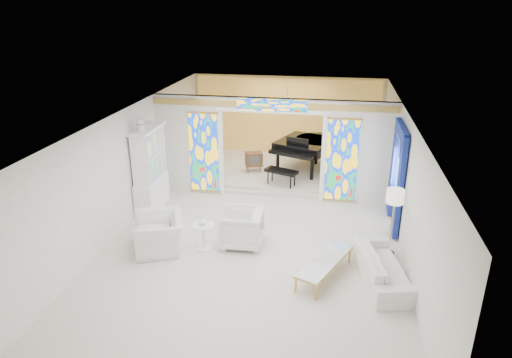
% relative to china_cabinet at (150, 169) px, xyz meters
% --- Properties ---
extents(floor, '(12.00, 12.00, 0.00)m').
position_rel_china_cabinet_xyz_m(floor, '(3.22, -0.60, -1.17)').
color(floor, silver).
rests_on(floor, ground).
extents(ceiling, '(7.00, 12.00, 0.02)m').
position_rel_china_cabinet_xyz_m(ceiling, '(3.22, -0.60, 1.83)').
color(ceiling, white).
rests_on(ceiling, wall_back).
extents(wall_back, '(7.00, 0.02, 3.00)m').
position_rel_china_cabinet_xyz_m(wall_back, '(3.22, 5.40, 0.33)').
color(wall_back, silver).
rests_on(wall_back, floor).
extents(wall_front, '(7.00, 0.02, 3.00)m').
position_rel_china_cabinet_xyz_m(wall_front, '(3.22, -6.60, 0.33)').
color(wall_front, silver).
rests_on(wall_front, floor).
extents(wall_left, '(0.02, 12.00, 3.00)m').
position_rel_china_cabinet_xyz_m(wall_left, '(-0.28, -0.60, 0.33)').
color(wall_left, silver).
rests_on(wall_left, floor).
extents(wall_right, '(0.02, 12.00, 3.00)m').
position_rel_china_cabinet_xyz_m(wall_right, '(6.72, -0.60, 0.33)').
color(wall_right, silver).
rests_on(wall_right, floor).
extents(partition_wall, '(7.00, 0.22, 3.00)m').
position_rel_china_cabinet_xyz_m(partition_wall, '(3.22, 1.40, 0.48)').
color(partition_wall, silver).
rests_on(partition_wall, floor).
extents(stained_glass_left, '(0.90, 0.04, 2.40)m').
position_rel_china_cabinet_xyz_m(stained_glass_left, '(1.19, 1.29, 0.13)').
color(stained_glass_left, gold).
rests_on(stained_glass_left, partition_wall).
extents(stained_glass_right, '(0.90, 0.04, 2.40)m').
position_rel_china_cabinet_xyz_m(stained_glass_right, '(5.25, 1.29, 0.13)').
color(stained_glass_right, gold).
rests_on(stained_glass_right, partition_wall).
extents(stained_glass_transom, '(2.00, 0.04, 0.34)m').
position_rel_china_cabinet_xyz_m(stained_glass_transom, '(3.22, 1.29, 1.65)').
color(stained_glass_transom, gold).
rests_on(stained_glass_transom, partition_wall).
extents(alcove_platform, '(6.80, 3.80, 0.18)m').
position_rel_china_cabinet_xyz_m(alcove_platform, '(3.22, 3.50, -1.08)').
color(alcove_platform, silver).
rests_on(alcove_platform, floor).
extents(gold_curtain_back, '(6.70, 0.10, 2.90)m').
position_rel_china_cabinet_xyz_m(gold_curtain_back, '(3.22, 5.28, 0.33)').
color(gold_curtain_back, gold).
rests_on(gold_curtain_back, wall_back).
extents(chandelier, '(0.48, 0.48, 0.30)m').
position_rel_china_cabinet_xyz_m(chandelier, '(3.42, 3.40, 1.38)').
color(chandelier, '#BE8E42').
rests_on(chandelier, ceiling).
extents(blue_drapes, '(0.14, 1.85, 2.65)m').
position_rel_china_cabinet_xyz_m(blue_drapes, '(6.62, 0.10, 0.41)').
color(blue_drapes, navy).
rests_on(blue_drapes, wall_right).
extents(china_cabinet, '(0.56, 1.46, 2.72)m').
position_rel_china_cabinet_xyz_m(china_cabinet, '(0.00, 0.00, 0.00)').
color(china_cabinet, white).
rests_on(china_cabinet, floor).
extents(armchair_left, '(1.51, 1.59, 0.82)m').
position_rel_china_cabinet_xyz_m(armchair_left, '(1.04, -2.16, -0.76)').
color(armchair_left, silver).
rests_on(armchair_left, floor).
extents(armchair_right, '(1.04, 1.01, 0.91)m').
position_rel_china_cabinet_xyz_m(armchair_right, '(2.93, -1.64, -0.71)').
color(armchair_right, white).
rests_on(armchair_right, floor).
extents(sofa, '(1.31, 2.34, 0.65)m').
position_rel_china_cabinet_xyz_m(sofa, '(6.17, -2.57, -0.85)').
color(sofa, white).
rests_on(sofa, floor).
extents(side_table, '(0.67, 0.67, 0.65)m').
position_rel_china_cabinet_xyz_m(side_table, '(2.08, -1.99, -0.74)').
color(side_table, white).
rests_on(side_table, floor).
extents(vase, '(0.23, 0.23, 0.20)m').
position_rel_china_cabinet_xyz_m(vase, '(2.08, -1.99, -0.42)').
color(vase, white).
rests_on(vase, side_table).
extents(coffee_table, '(1.23, 1.86, 0.40)m').
position_rel_china_cabinet_xyz_m(coffee_table, '(4.95, -2.68, -0.80)').
color(coffee_table, silver).
rests_on(coffee_table, floor).
extents(floor_lamp, '(0.47, 0.47, 1.62)m').
position_rel_china_cabinet_xyz_m(floor_lamp, '(6.42, -1.44, 0.21)').
color(floor_lamp, '#BE8E42').
rests_on(floor_lamp, floor).
extents(grand_piano, '(2.67, 3.25, 1.25)m').
position_rel_china_cabinet_xyz_m(grand_piano, '(4.24, 3.55, -0.15)').
color(grand_piano, black).
rests_on(grand_piano, alcove_platform).
extents(tv_console, '(0.65, 0.54, 0.65)m').
position_rel_china_cabinet_xyz_m(tv_console, '(2.39, 3.00, -0.57)').
color(tv_console, brown).
rests_on(tv_console, alcove_platform).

